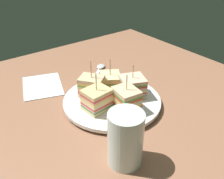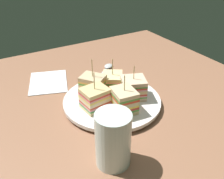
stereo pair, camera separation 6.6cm
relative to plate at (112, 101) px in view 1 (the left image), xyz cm
name	(u,v)px [view 1 (the left image)]	position (x,y,z in cm)	size (l,w,h in cm)	color
ground_plane	(112,107)	(0.00, 0.00, -1.93)	(93.51, 94.38, 1.80)	#8E5F45
plate	(112,101)	(0.00, 0.00, 0.00)	(26.21, 26.21, 1.70)	white
sandwich_wedge_0	(132,87)	(1.77, 5.49, 3.42)	(7.94, 8.15, 9.22)	beige
sandwich_wedge_1	(110,81)	(-4.89, 3.04, 2.88)	(8.33, 8.07, 9.18)	#D4B37E
sandwich_wedge_2	(92,86)	(-4.84, -3.13, 3.45)	(8.04, 7.74, 10.50)	beige
sandwich_wedge_3	(97,99)	(1.22, -5.64, 3.45)	(6.11, 6.92, 10.14)	beige
sandwich_wedge_4	(125,100)	(5.76, -0.31, 3.58)	(6.94, 5.96, 9.85)	#E6C889
chip_pile	(110,94)	(-1.34, 0.50, 1.49)	(6.72, 6.67, 1.51)	#DFC16C
salad_garnish	(131,83)	(-2.68, 8.93, 1.23)	(5.41, 5.58, 1.30)	#5AA54E
spoon	(99,69)	(-19.21, 9.17, -0.62)	(10.28, 12.27, 1.00)	silver
napkin	(42,86)	(-20.57, -11.07, -0.78)	(14.45, 11.26, 0.50)	white
drinking_glass	(125,142)	(17.65, -10.14, 4.02)	(7.00, 7.00, 11.71)	silver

